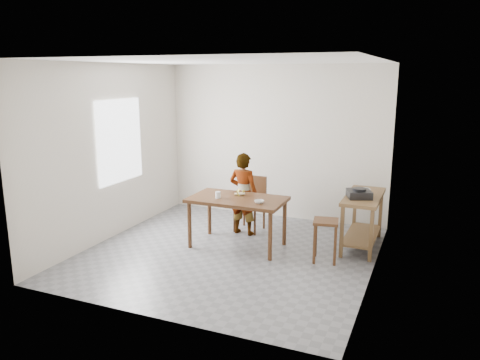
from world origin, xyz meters
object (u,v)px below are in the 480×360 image
at_px(dining_table, 237,222).
at_px(child, 243,194).
at_px(stool, 325,241).
at_px(prep_counter, 362,221).
at_px(dining_chair, 249,204).

distance_m(dining_table, child, 0.65).
relative_size(dining_table, stool, 2.38).
bearing_deg(prep_counter, dining_chair, 178.32).
distance_m(dining_table, dining_chair, 0.76).
bearing_deg(stool, dining_table, 177.55).
xyz_separation_m(prep_counter, child, (-1.86, -0.14, 0.26)).
relative_size(prep_counter, dining_chair, 1.35).
bearing_deg(dining_chair, prep_counter, 1.71).
bearing_deg(dining_table, child, 103.49).
bearing_deg(dining_table, stool, -2.45).
xyz_separation_m(prep_counter, dining_chair, (-1.83, 0.05, 0.04)).
height_order(dining_table, prep_counter, prep_counter).
xyz_separation_m(dining_table, child, (-0.14, 0.56, 0.29)).
bearing_deg(prep_counter, child, -175.77).
xyz_separation_m(child, stool, (1.47, -0.62, -0.37)).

